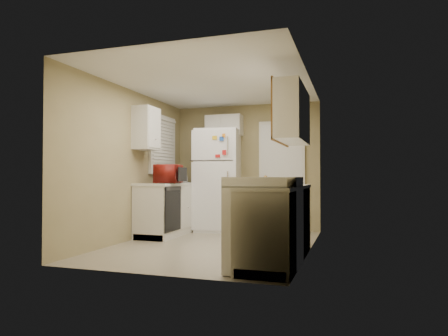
% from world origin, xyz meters
% --- Properties ---
extents(floor, '(3.80, 3.80, 0.00)m').
position_xyz_m(floor, '(0.00, 0.00, 0.00)').
color(floor, '#AFA58B').
rests_on(floor, ground).
extents(ceiling, '(3.80, 3.80, 0.00)m').
position_xyz_m(ceiling, '(0.00, 0.00, 2.40)').
color(ceiling, white).
rests_on(ceiling, floor).
extents(wall_left, '(3.80, 3.80, 0.00)m').
position_xyz_m(wall_left, '(-1.40, 0.00, 1.20)').
color(wall_left, tan).
rests_on(wall_left, floor).
extents(wall_right, '(3.80, 3.80, 0.00)m').
position_xyz_m(wall_right, '(1.40, 0.00, 1.20)').
color(wall_right, tan).
rests_on(wall_right, floor).
extents(wall_back, '(2.80, 2.80, 0.00)m').
position_xyz_m(wall_back, '(0.00, 1.90, 1.20)').
color(wall_back, tan).
rests_on(wall_back, floor).
extents(wall_front, '(2.80, 2.80, 0.00)m').
position_xyz_m(wall_front, '(0.00, -1.90, 1.20)').
color(wall_front, tan).
rests_on(wall_front, floor).
extents(left_counter, '(0.60, 1.80, 0.90)m').
position_xyz_m(left_counter, '(-1.10, 0.90, 0.45)').
color(left_counter, silver).
rests_on(left_counter, floor).
extents(dishwasher, '(0.03, 0.58, 0.72)m').
position_xyz_m(dishwasher, '(-0.81, 0.30, 0.49)').
color(dishwasher, black).
rests_on(dishwasher, floor).
extents(sink, '(0.54, 0.74, 0.16)m').
position_xyz_m(sink, '(-1.10, 1.05, 0.86)').
color(sink, gray).
rests_on(sink, left_counter).
extents(microwave, '(0.61, 0.42, 0.37)m').
position_xyz_m(microwave, '(-0.95, 0.43, 1.05)').
color(microwave, maroon).
rests_on(microwave, left_counter).
extents(soap_bottle, '(0.11, 0.11, 0.19)m').
position_xyz_m(soap_bottle, '(-1.15, 1.60, 1.00)').
color(soap_bottle, silver).
rests_on(soap_bottle, left_counter).
extents(window_blinds, '(0.10, 0.98, 1.08)m').
position_xyz_m(window_blinds, '(-1.36, 1.05, 1.60)').
color(window_blinds, silver).
rests_on(window_blinds, wall_left).
extents(upper_cabinet_left, '(0.30, 0.45, 0.70)m').
position_xyz_m(upper_cabinet_left, '(-1.25, 0.22, 1.80)').
color(upper_cabinet_left, silver).
rests_on(upper_cabinet_left, wall_left).
extents(refrigerator, '(0.87, 0.85, 1.89)m').
position_xyz_m(refrigerator, '(-0.44, 1.51, 0.94)').
color(refrigerator, white).
rests_on(refrigerator, floor).
extents(cabinet_over_fridge, '(0.70, 0.30, 0.40)m').
position_xyz_m(cabinet_over_fridge, '(-0.40, 1.75, 2.00)').
color(cabinet_over_fridge, silver).
rests_on(cabinet_over_fridge, wall_back).
extents(interior_door, '(0.86, 0.06, 2.08)m').
position_xyz_m(interior_door, '(0.70, 1.86, 1.02)').
color(interior_door, white).
rests_on(interior_door, floor).
extents(right_counter, '(0.60, 2.00, 0.90)m').
position_xyz_m(right_counter, '(1.10, -0.80, 0.45)').
color(right_counter, silver).
rests_on(right_counter, floor).
extents(stove, '(0.73, 0.88, 1.02)m').
position_xyz_m(stove, '(1.06, -1.35, 0.51)').
color(stove, white).
rests_on(stove, floor).
extents(upper_cabinet_right, '(0.30, 1.20, 0.70)m').
position_xyz_m(upper_cabinet_right, '(1.25, -0.50, 1.80)').
color(upper_cabinet_right, silver).
rests_on(upper_cabinet_right, wall_right).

